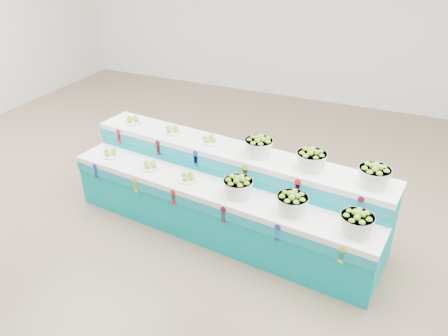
{
  "coord_description": "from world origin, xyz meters",
  "views": [
    {
      "loc": [
        2.7,
        -4.38,
        3.5
      ],
      "look_at": [
        0.77,
        -0.08,
        0.87
      ],
      "focal_mm": 35.83,
      "sensor_mm": 36.0,
      "label": 1
    }
  ],
  "objects_px": {
    "basket_upper_right": "(374,175)",
    "basket_lower_left": "(238,187)",
    "display_stand": "(224,193)",
    "plate_upper_mid": "(172,130)"
  },
  "relations": [
    {
      "from": "basket_lower_left",
      "to": "basket_upper_right",
      "type": "xyz_separation_m",
      "value": [
        1.41,
        0.34,
        0.3
      ]
    },
    {
      "from": "display_stand",
      "to": "basket_lower_left",
      "type": "height_order",
      "value": "display_stand"
    },
    {
      "from": "display_stand",
      "to": "basket_upper_right",
      "type": "bearing_deg",
      "value": 8.36
    },
    {
      "from": "display_stand",
      "to": "basket_lower_left",
      "type": "xyz_separation_m",
      "value": [
        0.3,
        -0.28,
        0.33
      ]
    },
    {
      "from": "display_stand",
      "to": "plate_upper_mid",
      "type": "bearing_deg",
      "value": 165.31
    },
    {
      "from": "plate_upper_mid",
      "to": "basket_upper_right",
      "type": "xyz_separation_m",
      "value": [
        2.62,
        -0.29,
        0.07
      ]
    },
    {
      "from": "plate_upper_mid",
      "to": "basket_upper_right",
      "type": "height_order",
      "value": "basket_upper_right"
    },
    {
      "from": "display_stand",
      "to": "basket_lower_left",
      "type": "distance_m",
      "value": 0.53
    },
    {
      "from": "basket_upper_right",
      "to": "basket_lower_left",
      "type": "bearing_deg",
      "value": -166.24
    },
    {
      "from": "plate_upper_mid",
      "to": "basket_lower_left",
      "type": "bearing_deg",
      "value": -27.55
    }
  ]
}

